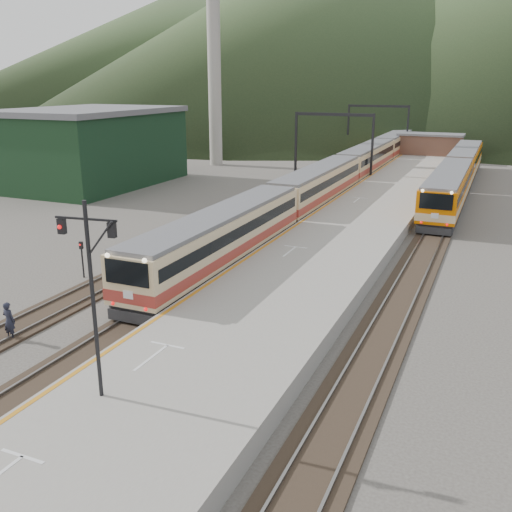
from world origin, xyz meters
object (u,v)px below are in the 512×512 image
at_px(second_train, 458,174).
at_px(signal_mast, 91,281).
at_px(worker, 9,321).
at_px(main_train, 346,171).

distance_m(second_train, signal_mast, 51.07).
relative_size(second_train, worker, 22.11).
distance_m(second_train, worker, 49.28).
bearing_deg(worker, main_train, -93.89).
relative_size(main_train, worker, 44.40).
relative_size(main_train, second_train, 2.01).
xyz_separation_m(signal_mast, worker, (-8.17, 3.74, -4.32)).
bearing_deg(signal_mast, worker, 155.38).
distance_m(main_train, signal_mast, 47.93).
height_order(signal_mast, worker, signal_mast).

